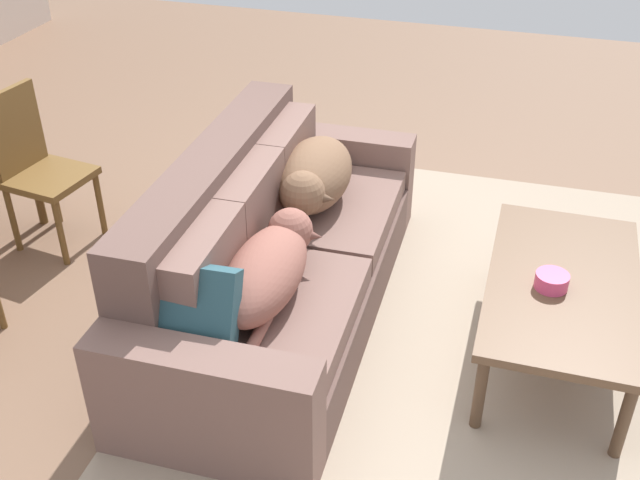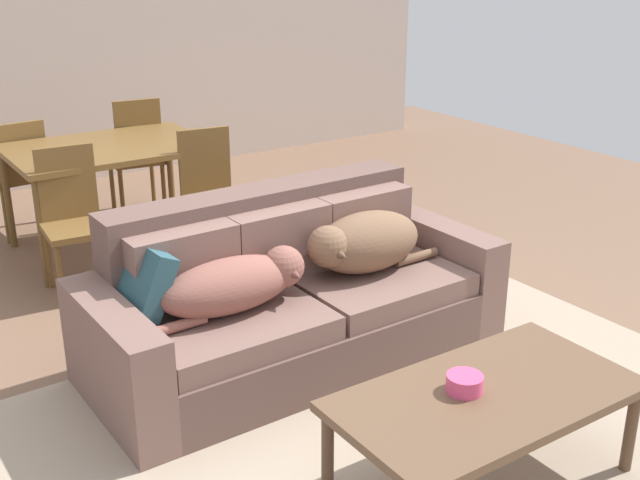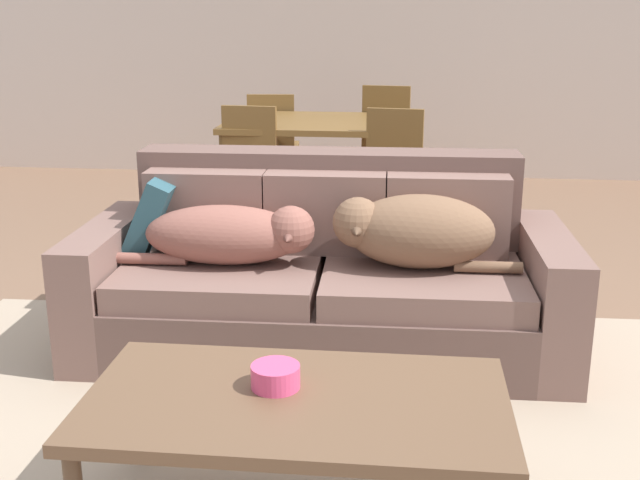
{
  "view_description": "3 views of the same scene",
  "coord_description": "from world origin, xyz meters",
  "px_view_note": "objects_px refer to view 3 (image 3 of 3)",
  "views": [
    {
      "loc": [
        -2.91,
        -1.1,
        2.43
      ],
      "look_at": [
        -0.22,
        -0.3,
        0.62
      ],
      "focal_mm": 42.91,
      "sensor_mm": 36.0,
      "label": 1
    },
    {
      "loc": [
        -2.01,
        -3.24,
        2.09
      ],
      "look_at": [
        0.2,
        0.07,
        0.59
      ],
      "focal_mm": 44.6,
      "sensor_mm": 36.0,
      "label": 2
    },
    {
      "loc": [
        0.34,
        -3.4,
        1.52
      ],
      "look_at": [
        -0.02,
        -0.08,
        0.53
      ],
      "focal_mm": 44.38,
      "sensor_mm": 36.0,
      "label": 3
    }
  ],
  "objects_px": {
    "bowl_on_coffee_table": "(276,376)",
    "dining_table": "(325,130)",
    "dog_on_right_cushion": "(413,230)",
    "throw_pillow_by_left_arm": "(154,215)",
    "dining_chair_near_right": "(391,177)",
    "dining_chair_far_left": "(272,142)",
    "couch": "(324,277)",
    "dining_chair_far_right": "(387,141)",
    "dog_on_left_cushion": "(233,234)",
    "coffee_table": "(296,410)",
    "dining_chair_near_left": "(246,173)"
  },
  "relations": [
    {
      "from": "throw_pillow_by_left_arm",
      "to": "coffee_table",
      "type": "distance_m",
      "value": 1.66
    },
    {
      "from": "throw_pillow_by_left_arm",
      "to": "coffee_table",
      "type": "height_order",
      "value": "throw_pillow_by_left_arm"
    },
    {
      "from": "coffee_table",
      "to": "dining_table",
      "type": "relative_size",
      "value": 0.91
    },
    {
      "from": "bowl_on_coffee_table",
      "to": "dining_chair_far_left",
      "type": "height_order",
      "value": "dining_chair_far_left"
    },
    {
      "from": "couch",
      "to": "throw_pillow_by_left_arm",
      "type": "bearing_deg",
      "value": 176.6
    },
    {
      "from": "dining_table",
      "to": "dining_chair_near_right",
      "type": "xyz_separation_m",
      "value": [
        0.48,
        -0.59,
        -0.2
      ]
    },
    {
      "from": "dining_chair_near_left",
      "to": "dining_chair_near_right",
      "type": "bearing_deg",
      "value": 2.82
    },
    {
      "from": "dining_chair_near_left",
      "to": "dining_chair_far_left",
      "type": "bearing_deg",
      "value": 95.94
    },
    {
      "from": "couch",
      "to": "coffee_table",
      "type": "xyz_separation_m",
      "value": [
        0.06,
        -1.38,
        0.06
      ]
    },
    {
      "from": "dining_chair_far_right",
      "to": "dog_on_left_cushion",
      "type": "bearing_deg",
      "value": 85.07
    },
    {
      "from": "dog_on_right_cushion",
      "to": "coffee_table",
      "type": "bearing_deg",
      "value": -105.94
    },
    {
      "from": "couch",
      "to": "coffee_table",
      "type": "bearing_deg",
      "value": -88.56
    },
    {
      "from": "dog_on_right_cushion",
      "to": "bowl_on_coffee_table",
      "type": "distance_m",
      "value": 1.29
    },
    {
      "from": "dining_table",
      "to": "dining_chair_far_left",
      "type": "distance_m",
      "value": 0.82
    },
    {
      "from": "coffee_table",
      "to": "dining_chair_far_right",
      "type": "xyz_separation_m",
      "value": [
        0.16,
        4.03,
        0.14
      ]
    },
    {
      "from": "bowl_on_coffee_table",
      "to": "couch",
      "type": "bearing_deg",
      "value": 89.68
    },
    {
      "from": "throw_pillow_by_left_arm",
      "to": "dining_chair_far_left",
      "type": "xyz_separation_m",
      "value": [
        0.11,
        2.66,
        -0.09
      ]
    },
    {
      "from": "couch",
      "to": "dog_on_right_cushion",
      "type": "distance_m",
      "value": 0.49
    },
    {
      "from": "dog_on_left_cushion",
      "to": "coffee_table",
      "type": "height_order",
      "value": "dog_on_left_cushion"
    },
    {
      "from": "dining_chair_far_left",
      "to": "dining_table",
      "type": "bearing_deg",
      "value": 122.03
    },
    {
      "from": "bowl_on_coffee_table",
      "to": "dining_chair_near_right",
      "type": "xyz_separation_m",
      "value": [
        0.28,
        2.78,
        0.03
      ]
    },
    {
      "from": "dog_on_right_cushion",
      "to": "dining_table",
      "type": "xyz_separation_m",
      "value": [
        -0.61,
        2.16,
        0.11
      ]
    },
    {
      "from": "throw_pillow_by_left_arm",
      "to": "dining_chair_near_right",
      "type": "relative_size",
      "value": 0.41
    },
    {
      "from": "dog_on_left_cushion",
      "to": "dining_table",
      "type": "relative_size",
      "value": 0.65
    },
    {
      "from": "dining_table",
      "to": "dining_chair_near_right",
      "type": "height_order",
      "value": "dining_chair_near_right"
    },
    {
      "from": "couch",
      "to": "dining_chair_far_right",
      "type": "bearing_deg",
      "value": 84.18
    },
    {
      "from": "throw_pillow_by_left_arm",
      "to": "bowl_on_coffee_table",
      "type": "distance_m",
      "value": 1.57
    },
    {
      "from": "dog_on_left_cushion",
      "to": "dining_chair_far_left",
      "type": "relative_size",
      "value": 1.0
    },
    {
      "from": "dining_table",
      "to": "bowl_on_coffee_table",
      "type": "bearing_deg",
      "value": -86.6
    },
    {
      "from": "dog_on_left_cushion",
      "to": "dining_chair_near_left",
      "type": "height_order",
      "value": "dining_chair_near_left"
    },
    {
      "from": "dog_on_right_cushion",
      "to": "dining_chair_near_right",
      "type": "relative_size",
      "value": 0.9
    },
    {
      "from": "dog_on_right_cushion",
      "to": "dining_chair_far_right",
      "type": "bearing_deg",
      "value": 92.62
    },
    {
      "from": "dog_on_right_cushion",
      "to": "dining_chair_near_left",
      "type": "relative_size",
      "value": 0.9
    },
    {
      "from": "bowl_on_coffee_table",
      "to": "dining_table",
      "type": "distance_m",
      "value": 3.39
    },
    {
      "from": "dining_chair_near_right",
      "to": "dining_chair_far_left",
      "type": "distance_m",
      "value": 1.56
    },
    {
      "from": "dining_chair_near_right",
      "to": "dog_on_left_cushion",
      "type": "bearing_deg",
      "value": -104.52
    },
    {
      "from": "dining_chair_far_right",
      "to": "dining_chair_near_left",
      "type": "bearing_deg",
      "value": 60.16
    },
    {
      "from": "couch",
      "to": "dining_chair_far_right",
      "type": "height_order",
      "value": "dining_chair_far_right"
    },
    {
      "from": "couch",
      "to": "dining_chair_near_left",
      "type": "xyz_separation_m",
      "value": [
        -0.66,
        1.5,
        0.17
      ]
    },
    {
      "from": "couch",
      "to": "bowl_on_coffee_table",
      "type": "height_order",
      "value": "couch"
    },
    {
      "from": "throw_pillow_by_left_arm",
      "to": "dining_chair_far_right",
      "type": "bearing_deg",
      "value": 68.82
    },
    {
      "from": "dining_chair_near_right",
      "to": "dining_chair_far_right",
      "type": "distance_m",
      "value": 1.19
    },
    {
      "from": "dog_on_left_cushion",
      "to": "dining_table",
      "type": "bearing_deg",
      "value": 84.2
    },
    {
      "from": "dining_chair_far_left",
      "to": "dining_chair_far_right",
      "type": "distance_m",
      "value": 0.91
    },
    {
      "from": "coffee_table",
      "to": "bowl_on_coffee_table",
      "type": "distance_m",
      "value": 0.12
    },
    {
      "from": "dining_chair_far_left",
      "to": "dog_on_right_cushion",
      "type": "bearing_deg",
      "value": 106.15
    },
    {
      "from": "couch",
      "to": "coffee_table",
      "type": "distance_m",
      "value": 1.38
    },
    {
      "from": "dog_on_left_cushion",
      "to": "dining_table",
      "type": "xyz_separation_m",
      "value": [
        0.18,
        2.2,
        0.14
      ]
    },
    {
      "from": "dog_on_right_cushion",
      "to": "throw_pillow_by_left_arm",
      "type": "xyz_separation_m",
      "value": [
        -1.2,
        0.13,
        0.0
      ]
    },
    {
      "from": "couch",
      "to": "dining_chair_far_right",
      "type": "distance_m",
      "value": 2.67
    }
  ]
}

